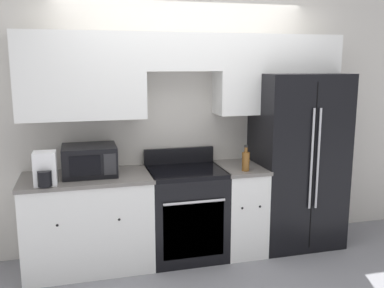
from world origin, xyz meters
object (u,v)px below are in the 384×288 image
oven_range (186,212)px  bottle (246,161)px  microwave (90,160)px  refrigerator (296,160)px

oven_range → bottle: 0.79m
microwave → bottle: (1.45, -0.24, -0.04)m
refrigerator → bottle: size_ratio=7.17×
oven_range → microwave: microwave is taller
oven_range → bottle: bottle is taller
refrigerator → microwave: bearing=179.6°
microwave → bottle: size_ratio=1.94×
refrigerator → bottle: 0.70m
oven_range → bottle: size_ratio=4.16×
oven_range → refrigerator: refrigerator is taller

